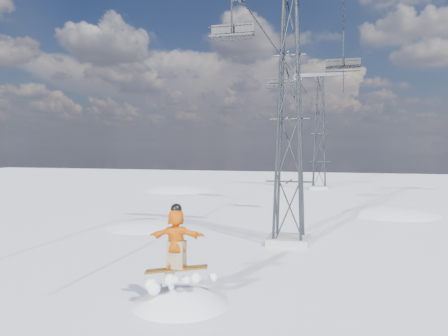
{
  "coord_description": "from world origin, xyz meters",
  "views": [
    {
      "loc": [
        3.09,
        -11.16,
        4.35
      ],
      "look_at": [
        -0.86,
        3.23,
        3.56
      ],
      "focal_mm": 35.0,
      "sensor_mm": 36.0,
      "label": 1
    }
  ],
  "objects": [
    {
      "name": "lift_chair_far",
      "position": [
        -1.4,
        20.55,
        8.91
      ],
      "size": [
        1.96,
        0.56,
        2.43
      ],
      "color": "black",
      "rests_on": "ground"
    },
    {
      "name": "haul_cables",
      "position": [
        0.8,
        19.5,
        10.85
      ],
      "size": [
        4.46,
        51.0,
        0.06
      ],
      "color": "black",
      "rests_on": "ground"
    },
    {
      "name": "snow_terrain",
      "position": [
        -4.77,
        21.24,
        -9.59
      ],
      "size": [
        39.0,
        37.0,
        22.0
      ],
      "color": "white",
      "rests_on": "ground"
    },
    {
      "name": "lift_tower_far",
      "position": [
        0.8,
        33.0,
        5.47
      ],
      "size": [
        5.2,
        1.8,
        11.43
      ],
      "color": "#999999",
      "rests_on": "ground"
    },
    {
      "name": "ground",
      "position": [
        0.0,
        0.0,
        0.0
      ],
      "size": [
        120.0,
        120.0,
        0.0
      ],
      "primitive_type": "plane",
      "color": "white",
      "rests_on": "ground"
    },
    {
      "name": "lift_chair_mid",
      "position": [
        3.0,
        14.75,
        8.94
      ],
      "size": [
        1.93,
        0.55,
        2.39
      ],
      "color": "black",
      "rests_on": "ground"
    },
    {
      "name": "lift_tower_near",
      "position": [
        0.8,
        8.0,
        5.47
      ],
      "size": [
        5.2,
        1.8,
        11.43
      ],
      "color": "#999999",
      "rests_on": "ground"
    },
    {
      "name": "lift_chair_near",
      "position": [
        -1.4,
        6.46,
        9.03
      ],
      "size": [
        1.84,
        0.53,
        2.28
      ],
      "color": "black",
      "rests_on": "ground"
    }
  ]
}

